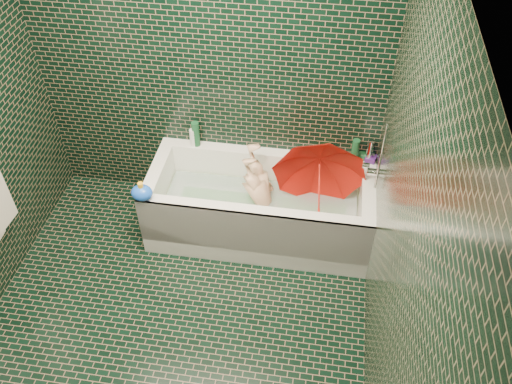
% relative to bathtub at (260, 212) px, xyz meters
% --- Properties ---
extents(floor, '(2.80, 2.80, 0.00)m').
position_rel_bathtub_xyz_m(floor, '(-0.45, -1.01, -0.21)').
color(floor, black).
rests_on(floor, ground).
extents(wall_back, '(2.80, 0.00, 2.80)m').
position_rel_bathtub_xyz_m(wall_back, '(-0.45, 0.39, 1.04)').
color(wall_back, black).
rests_on(wall_back, floor).
extents(wall_right, '(0.00, 2.80, 2.80)m').
position_rel_bathtub_xyz_m(wall_right, '(0.85, -1.01, 1.04)').
color(wall_right, black).
rests_on(wall_right, floor).
extents(bathtub, '(1.70, 0.75, 0.55)m').
position_rel_bathtub_xyz_m(bathtub, '(0.00, 0.00, 0.00)').
color(bathtub, white).
rests_on(bathtub, floor).
extents(bath_mat, '(1.35, 0.47, 0.01)m').
position_rel_bathtub_xyz_m(bath_mat, '(0.00, 0.02, -0.06)').
color(bath_mat, green).
rests_on(bath_mat, bathtub).
extents(water, '(1.48, 0.53, 0.00)m').
position_rel_bathtub_xyz_m(water, '(0.00, 0.02, 0.09)').
color(water, silver).
rests_on(water, bathtub).
extents(faucet, '(0.18, 0.19, 0.55)m').
position_rel_bathtub_xyz_m(faucet, '(0.81, 0.01, 0.56)').
color(faucet, silver).
rests_on(faucet, wall_right).
extents(child, '(0.98, 0.42, 0.42)m').
position_rel_bathtub_xyz_m(child, '(0.02, 0.04, 0.10)').
color(child, tan).
rests_on(child, bathtub).
extents(umbrella, '(0.83, 0.78, 0.83)m').
position_rel_bathtub_xyz_m(umbrella, '(0.44, -0.01, 0.35)').
color(umbrella, red).
rests_on(umbrella, bathtub).
extents(soap_bottle_a, '(0.12, 0.12, 0.26)m').
position_rel_bathtub_xyz_m(soap_bottle_a, '(0.80, 0.36, 0.34)').
color(soap_bottle_a, white).
rests_on(soap_bottle_a, bathtub).
extents(soap_bottle_b, '(0.10, 0.10, 0.18)m').
position_rel_bathtub_xyz_m(soap_bottle_b, '(0.80, 0.32, 0.34)').
color(soap_bottle_b, '#431D6D').
rests_on(soap_bottle_b, bathtub).
extents(soap_bottle_c, '(0.12, 0.12, 0.15)m').
position_rel_bathtub_xyz_m(soap_bottle_c, '(0.75, 0.34, 0.34)').
color(soap_bottle_c, '#144926').
rests_on(soap_bottle_c, bathtub).
extents(bottle_right_tall, '(0.07, 0.07, 0.21)m').
position_rel_bathtub_xyz_m(bottle_right_tall, '(0.68, 0.32, 0.45)').
color(bottle_right_tall, '#144926').
rests_on(bottle_right_tall, bathtub).
extents(bottle_right_pump, '(0.06, 0.06, 0.19)m').
position_rel_bathtub_xyz_m(bottle_right_pump, '(0.79, 0.35, 0.44)').
color(bottle_right_pump, silver).
rests_on(bottle_right_pump, bathtub).
extents(bottle_left_tall, '(0.07, 0.07, 0.21)m').
position_rel_bathtub_xyz_m(bottle_left_tall, '(-0.56, 0.34, 0.45)').
color(bottle_left_tall, '#144926').
rests_on(bottle_left_tall, bathtub).
extents(bottle_left_short, '(0.06, 0.06, 0.15)m').
position_rel_bathtub_xyz_m(bottle_left_short, '(-0.58, 0.33, 0.41)').
color(bottle_left_short, white).
rests_on(bottle_left_short, bathtub).
extents(rubber_duck, '(0.13, 0.09, 0.10)m').
position_rel_bathtub_xyz_m(rubber_duck, '(0.46, 0.34, 0.39)').
color(rubber_duck, gold).
rests_on(rubber_duck, bathtub).
extents(bath_toy, '(0.17, 0.15, 0.15)m').
position_rel_bathtub_xyz_m(bath_toy, '(-0.79, -0.33, 0.41)').
color(bath_toy, blue).
rests_on(bath_toy, bathtub).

